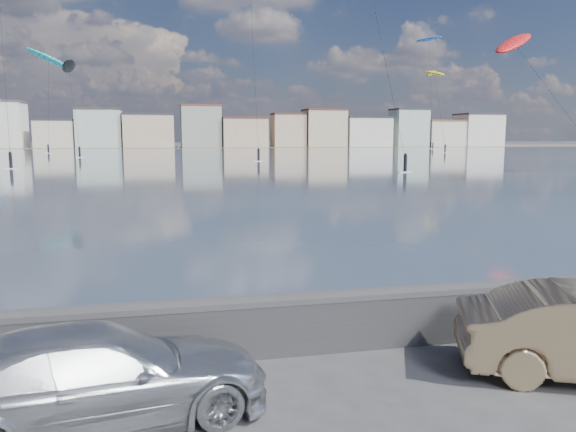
% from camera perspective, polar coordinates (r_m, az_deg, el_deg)
% --- Properties ---
extents(bay_water, '(500.00, 177.00, 0.00)m').
position_cam_1_polar(bay_water, '(97.86, -11.70, 5.77)').
color(bay_water, '#343F50').
rests_on(bay_water, ground).
extents(far_shore_strip, '(500.00, 60.00, 0.00)m').
position_cam_1_polar(far_shore_strip, '(206.32, -12.12, 6.90)').
color(far_shore_strip, '#4C473D').
rests_on(far_shore_strip, ground).
extents(seawall, '(400.00, 0.36, 1.08)m').
position_cam_1_polar(seawall, '(9.59, -4.25, -10.89)').
color(seawall, '#28282B').
rests_on(seawall, ground).
extents(far_buildings, '(240.79, 13.26, 14.60)m').
position_cam_1_polar(far_buildings, '(192.31, -11.75, 8.63)').
color(far_buildings, '#B7C6BC').
rests_on(far_buildings, ground).
extents(car_silver, '(4.71, 2.60, 1.29)m').
position_cam_1_polar(car_silver, '(7.87, -18.82, -15.17)').
color(car_silver, silver).
rests_on(car_silver, ground).
extents(kitesurfer_3, '(6.12, 10.17, 24.84)m').
position_cam_1_polar(kitesurfer_3, '(183.95, 14.31, 13.69)').
color(kitesurfer_3, '#BF8C19').
rests_on(kitesurfer_3, ground).
extents(kitesurfer_4, '(4.74, 11.95, 17.82)m').
position_cam_1_polar(kitesurfer_4, '(113.25, -21.37, 13.87)').
color(kitesurfer_4, black).
rests_on(kitesurfer_4, ground).
extents(kitesurfer_9, '(4.45, 15.04, 19.82)m').
position_cam_1_polar(kitesurfer_9, '(142.07, 14.68, 13.73)').
color(kitesurfer_9, yellow).
rests_on(kitesurfer_9, ground).
extents(kitesurfer_12, '(10.32, 19.67, 18.41)m').
position_cam_1_polar(kitesurfer_12, '(84.03, 22.01, 15.90)').
color(kitesurfer_12, red).
rests_on(kitesurfer_12, ground).
extents(kitesurfer_15, '(10.06, 9.17, 24.01)m').
position_cam_1_polar(kitesurfer_15, '(140.65, -23.14, 14.41)').
color(kitesurfer_15, '#19BFBF').
rests_on(kitesurfer_15, ground).
extents(kitesurfer_16, '(6.48, 13.63, 32.65)m').
position_cam_1_polar(kitesurfer_16, '(177.79, 14.08, 16.90)').
color(kitesurfer_16, blue).
rests_on(kitesurfer_16, ground).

